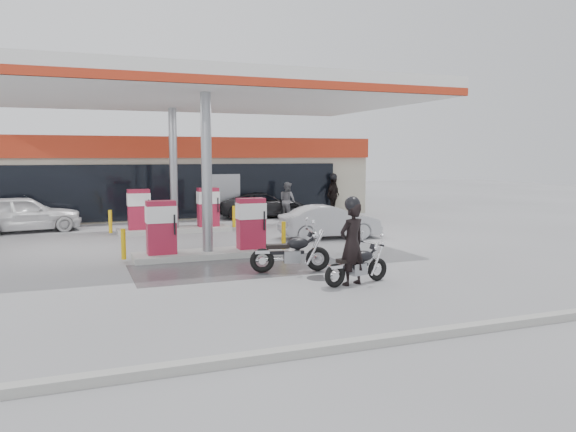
{
  "coord_description": "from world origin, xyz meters",
  "views": [
    {
      "loc": [
        -3.81,
        -14.84,
        3.12
      ],
      "look_at": [
        2.54,
        1.71,
        1.2
      ],
      "focal_mm": 35.0,
      "sensor_mm": 36.0,
      "label": 1
    }
  ],
  "objects_px": {
    "pump_island_far": "(174,215)",
    "parked_motorcycle": "(292,254)",
    "pump_island_near": "(208,234)",
    "biker_walking": "(333,195)",
    "hatchback_silver": "(330,222)",
    "main_motorcycle": "(358,266)",
    "attendant": "(287,201)",
    "biker_main": "(352,244)",
    "sedan_white": "(23,214)",
    "parked_car_right": "(262,205)"
  },
  "relations": [
    {
      "from": "pump_island_far",
      "to": "parked_motorcycle",
      "type": "bearing_deg",
      "value": -79.92
    },
    {
      "from": "pump_island_near",
      "to": "biker_walking",
      "type": "relative_size",
      "value": 2.51
    },
    {
      "from": "hatchback_silver",
      "to": "parked_motorcycle",
      "type": "bearing_deg",
      "value": 150.58
    },
    {
      "from": "main_motorcycle",
      "to": "parked_motorcycle",
      "type": "height_order",
      "value": "parked_motorcycle"
    },
    {
      "from": "attendant",
      "to": "biker_walking",
      "type": "distance_m",
      "value": 3.03
    },
    {
      "from": "biker_main",
      "to": "sedan_white",
      "type": "bearing_deg",
      "value": -75.93
    },
    {
      "from": "pump_island_far",
      "to": "hatchback_silver",
      "type": "relative_size",
      "value": 1.36
    },
    {
      "from": "biker_main",
      "to": "parked_car_right",
      "type": "height_order",
      "value": "biker_main"
    },
    {
      "from": "pump_island_far",
      "to": "sedan_white",
      "type": "bearing_deg",
      "value": 159.06
    },
    {
      "from": "biker_main",
      "to": "attendant",
      "type": "distance_m",
      "value": 14.21
    },
    {
      "from": "pump_island_near",
      "to": "hatchback_silver",
      "type": "distance_m",
      "value": 5.64
    },
    {
      "from": "pump_island_far",
      "to": "attendant",
      "type": "relative_size",
      "value": 2.83
    },
    {
      "from": "main_motorcycle",
      "to": "biker_main",
      "type": "relative_size",
      "value": 0.94
    },
    {
      "from": "pump_island_near",
      "to": "attendant",
      "type": "height_order",
      "value": "attendant"
    },
    {
      "from": "biker_main",
      "to": "main_motorcycle",
      "type": "bearing_deg",
      "value": 174.82
    },
    {
      "from": "biker_main",
      "to": "attendant",
      "type": "bearing_deg",
      "value": -122.39
    },
    {
      "from": "biker_walking",
      "to": "biker_main",
      "type": "bearing_deg",
      "value": -150.85
    },
    {
      "from": "attendant",
      "to": "hatchback_silver",
      "type": "relative_size",
      "value": 0.48
    },
    {
      "from": "attendant",
      "to": "hatchback_silver",
      "type": "distance_m",
      "value": 6.66
    },
    {
      "from": "pump_island_far",
      "to": "biker_main",
      "type": "distance_m",
      "value": 11.21
    },
    {
      "from": "biker_walking",
      "to": "attendant",
      "type": "bearing_deg",
      "value": 159.66
    },
    {
      "from": "sedan_white",
      "to": "parked_motorcycle",
      "type": "bearing_deg",
      "value": -155.76
    },
    {
      "from": "pump_island_far",
      "to": "main_motorcycle",
      "type": "relative_size",
      "value": 2.72
    },
    {
      "from": "attendant",
      "to": "biker_walking",
      "type": "relative_size",
      "value": 0.89
    },
    {
      "from": "pump_island_near",
      "to": "attendant",
      "type": "relative_size",
      "value": 2.83
    },
    {
      "from": "parked_motorcycle",
      "to": "sedan_white",
      "type": "height_order",
      "value": "sedan_white"
    },
    {
      "from": "biker_walking",
      "to": "main_motorcycle",
      "type": "bearing_deg",
      "value": -150.29
    },
    {
      "from": "biker_main",
      "to": "hatchback_silver",
      "type": "distance_m",
      "value": 7.69
    },
    {
      "from": "parked_motorcycle",
      "to": "hatchback_silver",
      "type": "height_order",
      "value": "hatchback_silver"
    },
    {
      "from": "parked_car_right",
      "to": "main_motorcycle",
      "type": "bearing_deg",
      "value": 172.04
    },
    {
      "from": "parked_motorcycle",
      "to": "attendant",
      "type": "xyz_separation_m",
      "value": [
        4.4,
        11.81,
        0.41
      ]
    },
    {
      "from": "biker_main",
      "to": "hatchback_silver",
      "type": "bearing_deg",
      "value": -129.06
    },
    {
      "from": "sedan_white",
      "to": "parked_car_right",
      "type": "bearing_deg",
      "value": -89.59
    },
    {
      "from": "parked_car_right",
      "to": "parked_motorcycle",
      "type": "bearing_deg",
      "value": 166.55
    },
    {
      "from": "parked_motorcycle",
      "to": "parked_car_right",
      "type": "distance_m",
      "value": 13.47
    },
    {
      "from": "pump_island_near",
      "to": "main_motorcycle",
      "type": "relative_size",
      "value": 2.72
    },
    {
      "from": "biker_main",
      "to": "biker_walking",
      "type": "height_order",
      "value": "biker_walking"
    },
    {
      "from": "biker_main",
      "to": "biker_walking",
      "type": "xyz_separation_m",
      "value": [
        6.5,
        14.61,
        0.02
      ]
    },
    {
      "from": "pump_island_far",
      "to": "parked_motorcycle",
      "type": "relative_size",
      "value": 2.38
    },
    {
      "from": "parked_motorcycle",
      "to": "parked_car_right",
      "type": "relative_size",
      "value": 0.47
    },
    {
      "from": "attendant",
      "to": "parked_motorcycle",
      "type": "bearing_deg",
      "value": 137.75
    },
    {
      "from": "attendant",
      "to": "pump_island_far",
      "type": "bearing_deg",
      "value": 93.2
    },
    {
      "from": "sedan_white",
      "to": "biker_walking",
      "type": "relative_size",
      "value": 2.17
    },
    {
      "from": "parked_car_right",
      "to": "biker_walking",
      "type": "distance_m",
      "value": 3.85
    },
    {
      "from": "sedan_white",
      "to": "parked_car_right",
      "type": "distance_m",
      "value": 10.99
    },
    {
      "from": "pump_island_near",
      "to": "hatchback_silver",
      "type": "bearing_deg",
      "value": 22.95
    },
    {
      "from": "pump_island_far",
      "to": "sedan_white",
      "type": "relative_size",
      "value": 1.15
    },
    {
      "from": "pump_island_far",
      "to": "biker_walking",
      "type": "xyz_separation_m",
      "value": [
        8.9,
        3.66,
        0.32
      ]
    },
    {
      "from": "pump_island_far",
      "to": "parked_motorcycle",
      "type": "height_order",
      "value": "pump_island_far"
    },
    {
      "from": "hatchback_silver",
      "to": "parked_car_right",
      "type": "relative_size",
      "value": 0.83
    }
  ]
}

